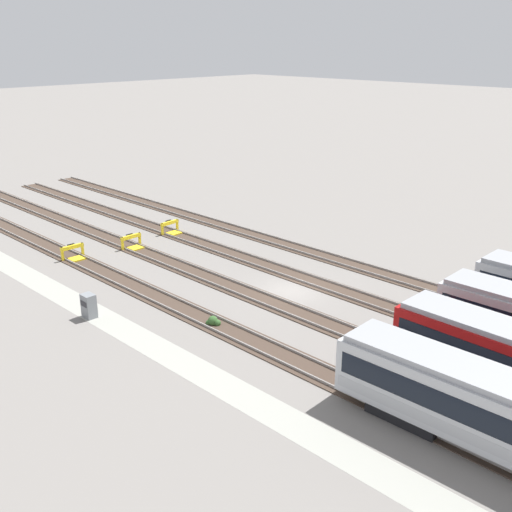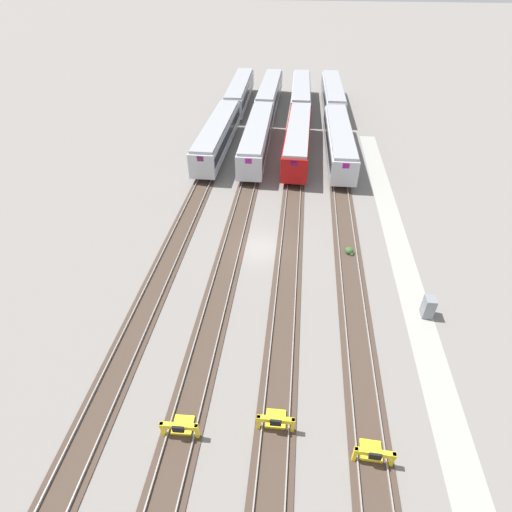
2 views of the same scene
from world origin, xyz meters
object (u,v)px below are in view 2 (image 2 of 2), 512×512
subway_car_front_row_leftmost (298,139)px  subway_car_front_row_right_inner (218,136)px  subway_car_front_row_rightmost (270,94)px  subway_car_back_row_rightmost (332,95)px  bumper_stop_nearest_track (373,453)px  bumper_stop_near_inner_track (276,420)px  weed_clump (349,251)px  subway_car_back_row_centre (339,141)px  bumper_stop_middle_track (181,427)px  electrical_cabinet (428,307)px  subway_car_back_row_leftmost (240,92)px  subway_car_front_row_left_inner (257,138)px  subway_car_front_row_centre (301,94)px

subway_car_front_row_leftmost → subway_car_front_row_right_inner: bearing=90.0°
subway_car_front_row_leftmost → subway_car_front_row_rightmost: same height
subway_car_back_row_rightmost → bumper_stop_nearest_track: size_ratio=9.00×
bumper_stop_near_inner_track → weed_clump: 16.73m
subway_car_front_row_right_inner → subway_car_back_row_rightmost: bearing=-37.9°
subway_car_back_row_centre → bumper_stop_middle_track: bearing=164.9°
subway_car_back_row_centre → weed_clump: 19.65m
electrical_cabinet → weed_clump: (6.61, 4.84, -0.56)m
subway_car_front_row_rightmost → subway_car_back_row_leftmost: same height
subway_car_front_row_leftmost → weed_clump: subway_car_front_row_leftmost is taller
subway_car_back_row_rightmost → bumper_stop_near_inner_track: (-54.42, 4.90, -1.53)m
subway_car_front_row_left_inner → subway_car_back_row_rightmost: same height
subway_car_front_row_leftmost → weed_clump: bearing=-165.6°
subway_car_back_row_leftmost → subway_car_back_row_rightmost: same height
subway_car_front_row_right_inner → subway_car_back_row_leftmost: bearing=-0.1°
subway_car_back_row_centre → electrical_cabinet: subway_car_back_row_centre is taller
subway_car_back_row_centre → bumper_stop_nearest_track: size_ratio=8.99×
bumper_stop_middle_track → subway_car_back_row_leftmost: bearing=5.0°
subway_car_front_row_centre → bumper_stop_middle_track: 55.36m
subway_car_front_row_rightmost → subway_car_back_row_leftmost: (0.17, 4.82, 0.00)m
subway_car_front_row_right_inner → subway_car_front_row_left_inner: bearing=-90.0°
subway_car_front_row_centre → bumper_stop_nearest_track: (-55.39, -4.98, -1.53)m
subway_car_front_row_centre → subway_car_back_row_leftmost: bearing=89.4°
subway_car_front_row_right_inner → subway_car_back_row_rightmost: (18.89, -14.72, 0.00)m
subway_car_back_row_centre → subway_car_front_row_right_inner: bearing=90.0°
subway_car_front_row_rightmost → subway_car_back_row_centre: size_ratio=1.00×
subway_car_back_row_centre → electrical_cabinet: 26.67m
subway_car_back_row_leftmost → weed_clump: (-38.36, -14.84, -1.80)m
subway_car_front_row_rightmost → electrical_cabinet: size_ratio=11.26×
subway_car_front_row_right_inner → subway_car_back_row_leftmost: size_ratio=1.00×
subway_car_front_row_centre → electrical_cabinet: bearing=-167.5°
subway_car_front_row_centre → subway_car_front_row_rightmost: same height
subway_car_front_row_left_inner → bumper_stop_near_inner_track: size_ratio=8.99×
subway_car_back_row_leftmost → electrical_cabinet: subway_car_back_row_leftmost is taller
subway_car_front_row_centre → subway_car_back_row_centre: bearing=-165.1°
subway_car_back_row_leftmost → bumper_stop_near_inner_track: bearing=-169.8°
subway_car_front_row_centre → electrical_cabinet: subway_car_front_row_centre is taller
bumper_stop_nearest_track → subway_car_back_row_centre: bearing=0.0°
subway_car_front_row_left_inner → weed_clump: size_ratio=19.59×
subway_car_front_row_left_inner → subway_car_front_row_centre: bearing=-14.6°
subway_car_front_row_rightmost → bumper_stop_near_inner_track: bearing=-174.7°
subway_car_front_row_rightmost → bumper_stop_middle_track: (-55.05, -0.05, -1.53)m
bumper_stop_near_inner_track → electrical_cabinet: size_ratio=1.25×
subway_car_back_row_leftmost → subway_car_back_row_rightmost: (0.10, -14.70, 0.00)m
bumper_stop_near_inner_track → subway_car_front_row_centre: bearing=0.0°
bumper_stop_near_inner_track → weed_clump: bearing=-17.5°
subway_car_front_row_left_inner → subway_car_back_row_leftmost: (18.79, 4.89, 0.00)m
subway_car_back_row_rightmost → electrical_cabinet: (-45.07, -4.98, -1.24)m
subway_car_back_row_rightmost → bumper_stop_middle_track: size_ratio=8.99×
subway_car_front_row_left_inner → bumper_stop_nearest_track: size_ratio=8.98×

